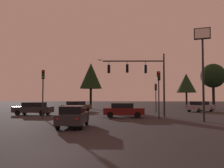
% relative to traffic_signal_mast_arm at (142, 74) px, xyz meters
% --- Properties ---
extents(ground_plane, '(168.00, 168.00, 0.00)m').
position_rel_traffic_signal_mast_arm_xyz_m(ground_plane, '(-4.11, 7.04, -4.69)').
color(ground_plane, '#262326').
rests_on(ground_plane, ground).
extents(traffic_signal_mast_arm, '(7.30, 0.64, 6.84)m').
position_rel_traffic_signal_mast_arm_xyz_m(traffic_signal_mast_arm, '(0.00, 0.00, 0.00)').
color(traffic_signal_mast_arm, '#232326').
rests_on(traffic_signal_mast_arm, ground).
extents(traffic_light_corner_left, '(0.32, 0.36, 3.94)m').
position_rel_traffic_signal_mast_arm_xyz_m(traffic_light_corner_left, '(2.24, 6.83, -1.88)').
color(traffic_light_corner_left, '#232326').
rests_on(traffic_light_corner_left, ground).
extents(traffic_light_corner_right, '(0.37, 0.39, 4.86)m').
position_rel_traffic_signal_mast_arm_xyz_m(traffic_light_corner_right, '(-10.07, -2.53, -1.27)').
color(traffic_light_corner_right, '#232326').
rests_on(traffic_light_corner_right, ground).
extents(traffic_light_median, '(0.34, 0.37, 4.69)m').
position_rel_traffic_signal_mast_arm_xyz_m(traffic_light_median, '(1.52, -2.03, -1.38)').
color(traffic_light_median, '#232326').
rests_on(traffic_light_median, ground).
extents(car_nearside_lane, '(1.87, 4.22, 1.52)m').
position_rel_traffic_signal_mast_arm_xyz_m(car_nearside_lane, '(-5.43, -9.15, -3.89)').
color(car_nearside_lane, '#232328').
rests_on(car_nearside_lane, ground).
extents(car_crossing_left, '(4.30, 1.92, 1.52)m').
position_rel_traffic_signal_mast_arm_xyz_m(car_crossing_left, '(-2.02, -0.81, -3.89)').
color(car_crossing_left, '#4C0F0F').
rests_on(car_crossing_left, ground).
extents(car_crossing_right, '(4.76, 2.16, 1.52)m').
position_rel_traffic_signal_mast_arm_xyz_m(car_crossing_right, '(-12.78, 1.81, -3.89)').
color(car_crossing_right, '#232328').
rests_on(car_crossing_right, ground).
extents(car_far_lane, '(4.62, 4.13, 1.52)m').
position_rel_traffic_signal_mast_arm_xyz_m(car_far_lane, '(8.90, 9.62, -3.89)').
color(car_far_lane, gray).
rests_on(car_far_lane, ground).
extents(car_parked_lot, '(4.04, 4.61, 1.52)m').
position_rel_traffic_signal_mast_arm_xyz_m(car_parked_lot, '(-9.05, 8.68, -3.89)').
color(car_parked_lot, '#473828').
rests_on(car_parked_lot, ground).
extents(store_sign_illuminated, '(1.41, 0.64, 8.26)m').
position_rel_traffic_signal_mast_arm_xyz_m(store_sign_illuminated, '(5.05, -4.63, 1.26)').
color(store_sign_illuminated, '#232326').
rests_on(store_sign_illuminated, ground).
extents(tree_behind_sign, '(4.03, 4.03, 7.71)m').
position_rel_traffic_signal_mast_arm_xyz_m(tree_behind_sign, '(12.68, 14.90, 0.96)').
color(tree_behind_sign, black).
rests_on(tree_behind_sign, ground).
extents(tree_left_far, '(4.02, 4.02, 8.27)m').
position_rel_traffic_signal_mast_arm_xyz_m(tree_left_far, '(-8.22, 16.72, 1.25)').
color(tree_left_far, black).
rests_on(tree_left_far, ground).
extents(tree_center_horizon, '(4.02, 4.02, 7.04)m').
position_rel_traffic_signal_mast_arm_xyz_m(tree_center_horizon, '(10.59, 24.62, 0.34)').
color(tree_center_horizon, black).
rests_on(tree_center_horizon, ground).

